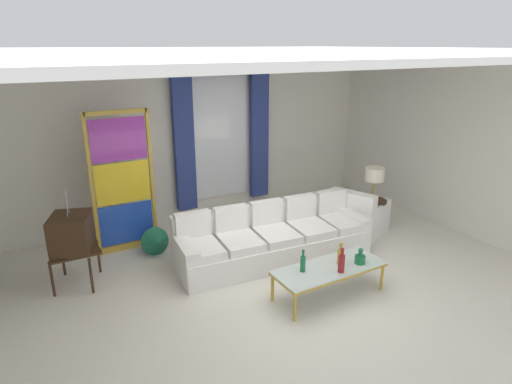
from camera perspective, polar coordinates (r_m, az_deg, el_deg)
ground_plane at (r=6.08m, az=3.66°, el=-11.93°), size 16.00×16.00×0.00m
wall_rear at (r=8.12m, az=-8.15°, el=7.19°), size 8.00×0.12×3.00m
wall_right at (r=8.39m, az=23.00°, el=6.26°), size 0.12×7.00×3.00m
ceiling_slab at (r=5.91m, az=-0.19°, el=17.98°), size 8.00×7.60×0.04m
curtained_window at (r=8.12m, az=-4.40°, el=9.06°), size 2.00×0.17×2.70m
couch_white_long at (r=6.65m, az=1.97°, el=-6.11°), size 2.99×1.20×0.86m
coffee_table at (r=5.73m, az=9.53°, el=-9.92°), size 1.47×0.58×0.41m
bottle_blue_decanter at (r=5.75m, az=10.97°, el=-8.15°), size 0.08×0.08×0.30m
bottle_crystal_tall at (r=5.85m, az=13.43°, el=-8.41°), size 0.14×0.14×0.21m
bottle_amber_squat at (r=5.56m, az=11.10°, el=-8.99°), size 0.08×0.08×0.33m
bottle_ruby_flask at (r=5.51m, az=6.13°, el=-9.16°), size 0.07×0.07×0.30m
vintage_tv at (r=6.24m, az=-22.95°, el=-5.15°), size 0.68×0.73×1.35m
armchair_white at (r=7.71m, az=13.09°, el=-3.16°), size 1.06×1.05×0.80m
stained_glass_divider at (r=6.95m, az=-16.97°, el=0.82°), size 0.95×0.05×2.20m
peacock_figurine at (r=6.88m, az=-12.79°, el=-6.50°), size 0.44×0.60×0.50m
round_side_table at (r=7.73m, az=14.80°, el=-2.70°), size 0.48×0.48×0.59m
table_lamp_brass at (r=7.52m, az=15.22°, el=2.08°), size 0.32×0.32×0.57m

